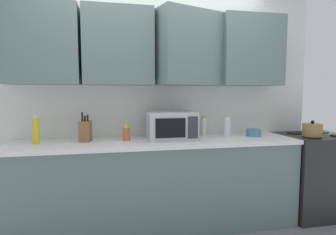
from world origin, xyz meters
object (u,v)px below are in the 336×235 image
Objects in this scene: stove_range at (314,174)px; bottle_yellow_mustard at (36,130)px; knife_block at (85,131)px; bowl_ceramic_small at (254,133)px; microwave at (172,126)px; bottle_spice_jar at (126,133)px; kettle at (312,130)px; bottle_white_jar at (204,126)px; bottle_clear_tall at (227,127)px.

stove_range is 3.00m from bottle_yellow_mustard.
bowl_ceramic_small is at bearing -0.64° from knife_block.
microwave is 0.46m from bottle_spice_jar.
kettle reaches higher than stove_range.
knife_block is 0.44m from bottle_yellow_mustard.
microwave is (-1.66, 0.03, 0.59)m from stove_range.
bottle_white_jar is 0.88m from bottle_spice_jar.
bottle_spice_jar is (-0.86, -0.17, -0.03)m from bottle_white_jar.
stove_range is 1.38m from bottle_white_jar.
bottle_yellow_mustard is at bearing -178.42° from bottle_clear_tall.
microwave is at bearing -3.46° from bottle_spice_jar.
knife_block is at bearing 177.04° from microwave.
bottle_yellow_mustard is 0.83m from bottle_spice_jar.
bottle_spice_jar reaches higher than bowl_ceramic_small.
bottle_yellow_mustard is at bearing -175.94° from knife_block.
knife_block reaches higher than bottle_spice_jar.
bottle_clear_tall reaches higher than bottle_white_jar.
stove_range is at bearing -1.79° from knife_block.
microwave is at bearing -154.63° from bottle_white_jar.
kettle is at bearing -3.87° from bottle_yellow_mustard.
knife_block is 1.32× the size of bottle_clear_tall.
bottle_clear_tall is (0.22, -0.13, 0.01)m from bottle_white_jar.
bottle_white_jar is 0.25m from bottle_clear_tall.
kettle is at bearing -19.35° from bowl_ceramic_small.
bottle_spice_jar is at bearing 174.06° from kettle.
bottle_clear_tall is 1.91m from bottle_yellow_mustard.
bottle_yellow_mustard is at bearing -178.98° from bottle_spice_jar.
bottle_white_jar is 1.35× the size of bottle_spice_jar.
bottle_yellow_mustard reaches higher than bottle_clear_tall.
kettle reaches higher than bottle_spice_jar.
bottle_yellow_mustard reaches higher than bottle_spice_jar.
bottle_white_jar is (-1.25, 0.23, 0.55)m from stove_range.
stove_range is at bearing -10.38° from bottle_white_jar.
kettle is 2.78m from bottle_yellow_mustard.
stove_range is 2.56m from knife_block.
knife_block is at bearing 178.21° from stove_range.
bottle_clear_tall is (1.47, 0.02, 0.00)m from knife_block.
bottle_white_jar is at bearing 25.37° from microwave.
bottle_clear_tall is at bearing -30.45° from bottle_white_jar.
bottle_white_jar is at bearing 10.93° from bottle_spice_jar.
stove_range is 2.18m from bottle_spice_jar.
bottle_spice_jar is (0.39, -0.02, -0.03)m from knife_block.
kettle is at bearing -6.69° from microwave.
stove_range is at bearing 39.47° from kettle.
bottle_yellow_mustard reaches higher than bottle_white_jar.
bowl_ceramic_small is at bearing 160.65° from kettle.
stove_range is 4.20× the size of bottle_clear_tall.
bottle_clear_tall is at bearing 5.93° from microwave.
bottle_yellow_mustard reaches higher than kettle.
kettle is 2.34m from knife_block.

